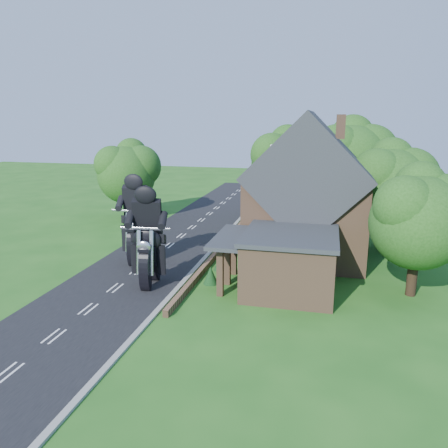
% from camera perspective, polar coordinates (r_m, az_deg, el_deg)
% --- Properties ---
extents(ground, '(120.00, 120.00, 0.00)m').
position_cam_1_polar(ground, '(29.31, -11.34, -6.06)').
color(ground, '#205718').
rests_on(ground, ground).
extents(road, '(7.00, 80.00, 0.02)m').
position_cam_1_polar(road, '(29.31, -11.34, -6.05)').
color(road, black).
rests_on(road, ground).
extents(kerb, '(0.30, 80.00, 0.12)m').
position_cam_1_polar(kerb, '(28.01, -4.50, -6.65)').
color(kerb, gray).
rests_on(kerb, ground).
extents(garden_wall, '(0.30, 22.00, 0.40)m').
position_cam_1_polar(garden_wall, '(32.34, -0.68, -3.51)').
color(garden_wall, brown).
rests_on(garden_wall, ground).
extents(house, '(9.54, 8.64, 10.24)m').
position_cam_1_polar(house, '(31.44, 10.79, 3.51)').
color(house, brown).
rests_on(house, ground).
extents(annex, '(7.05, 5.94, 3.44)m').
position_cam_1_polar(annex, '(25.52, 8.31, -4.76)').
color(annex, brown).
rests_on(annex, ground).
extents(tree_annex_side, '(5.64, 5.20, 7.48)m').
position_cam_1_polar(tree_annex_side, '(26.08, 24.83, 1.16)').
color(tree_annex_side, black).
rests_on(tree_annex_side, ground).
extents(tree_house_right, '(6.51, 6.00, 8.40)m').
position_cam_1_polar(tree_house_right, '(34.20, 21.48, 5.05)').
color(tree_house_right, black).
rests_on(tree_house_right, ground).
extents(tree_behind_house, '(7.81, 7.20, 10.08)m').
position_cam_1_polar(tree_behind_house, '(41.29, 16.83, 8.22)').
color(tree_behind_house, black).
rests_on(tree_behind_house, ground).
extents(tree_behind_left, '(6.94, 6.40, 9.16)m').
position_cam_1_polar(tree_behind_left, '(42.42, 8.50, 8.12)').
color(tree_behind_left, black).
rests_on(tree_behind_left, ground).
extents(tree_far_road, '(6.08, 5.60, 7.84)m').
position_cam_1_polar(tree_far_road, '(43.59, -12.14, 6.93)').
color(tree_far_road, black).
rests_on(tree_far_road, ground).
extents(shrub_a, '(0.90, 0.90, 1.10)m').
position_cam_1_polar(shrub_a, '(26.50, -1.77, -6.70)').
color(shrub_a, black).
rests_on(shrub_a, ground).
extents(shrub_b, '(0.90, 0.90, 1.10)m').
position_cam_1_polar(shrub_b, '(28.77, -0.46, -5.01)').
color(shrub_b, black).
rests_on(shrub_b, ground).
extents(shrub_c, '(0.90, 0.90, 1.10)m').
position_cam_1_polar(shrub_c, '(31.09, 0.66, -3.56)').
color(shrub_c, black).
rests_on(shrub_c, ground).
extents(shrub_d, '(0.90, 0.90, 1.10)m').
position_cam_1_polar(shrub_d, '(35.79, 2.44, -1.23)').
color(shrub_d, black).
rests_on(shrub_d, ground).
extents(shrub_e, '(0.90, 0.90, 1.10)m').
position_cam_1_polar(shrub_e, '(38.16, 3.17, -0.28)').
color(shrub_e, black).
rests_on(shrub_e, ground).
extents(shrub_f, '(0.90, 0.90, 1.10)m').
position_cam_1_polar(shrub_f, '(40.56, 3.81, 0.55)').
color(shrub_f, black).
rests_on(shrub_f, ground).
extents(motorcycle_lead, '(0.69, 1.99, 1.82)m').
position_cam_1_polar(motorcycle_lead, '(26.44, -9.67, -6.11)').
color(motorcycle_lead, black).
rests_on(motorcycle_lead, ground).
extents(motorcycle_follow, '(0.55, 2.00, 1.85)m').
position_cam_1_polar(motorcycle_follow, '(30.72, -11.16, -3.31)').
color(motorcycle_follow, black).
rests_on(motorcycle_follow, ground).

